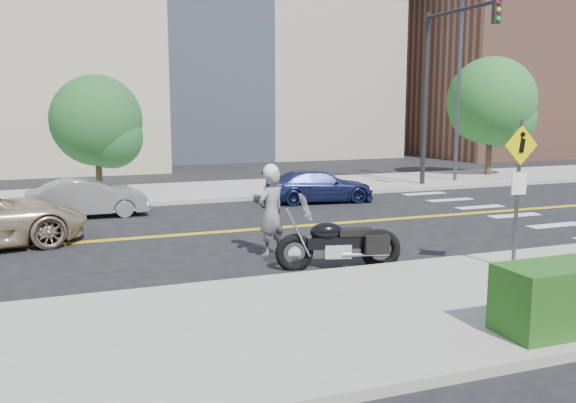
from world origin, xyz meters
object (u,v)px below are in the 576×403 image
Objects in this scene: motorcyclist at (271,210)px; parked_car_silver at (88,198)px; pedestrian_sign at (519,180)px; motorcycle at (340,231)px; parked_car_blue at (319,186)px.

motorcyclist reaches higher than parked_car_silver.
motorcyclist is at bearing 140.49° from pedestrian_sign.
motorcycle is at bearing 149.53° from pedestrian_sign.
parked_car_blue is at bearing 89.35° from pedestrian_sign.
parked_car_blue is at bearing -146.95° from motorcyclist.
pedestrian_sign reaches higher than parked_car_silver.
motorcycle is 0.72× the size of parked_car_silver.
parked_car_silver is (-4.71, 8.18, -0.20)m from motorcycle.
parked_car_silver is (-7.76, 9.98, -1.37)m from pedestrian_sign.
motorcyclist is 8.03m from parked_car_blue.
parked_car_silver is at bearing 131.81° from motorcycle.
pedestrian_sign is at bearing -174.22° from parked_car_blue.
pedestrian_sign is 1.41× the size of motorcyclist.
parked_car_silver is (-3.71, 6.64, -0.46)m from motorcyclist.
motorcyclist reaches higher than motorcycle.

